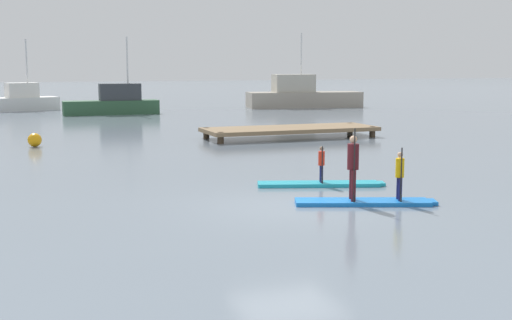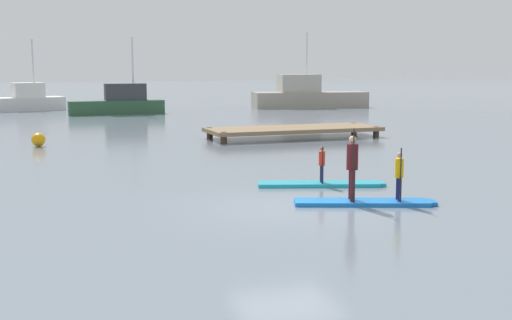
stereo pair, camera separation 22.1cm
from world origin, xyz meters
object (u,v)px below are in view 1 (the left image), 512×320
(paddler_adult, at_px, (353,163))
(trawler_grey_distant, at_px, (114,103))
(mooring_buoy_mid, at_px, (35,140))
(paddleboard_far, at_px, (365,202))
(fishing_boat_green_midground, at_px, (17,101))
(motor_boat_small_navy, at_px, (302,96))
(paddler_child_solo, at_px, (322,162))
(paddler_child_front, at_px, (400,173))
(paddleboard_near, at_px, (321,184))

(paddler_adult, bearing_deg, trawler_grey_distant, 91.46)
(mooring_buoy_mid, bearing_deg, trawler_grey_distant, 71.05)
(paddleboard_far, bearing_deg, fishing_boat_green_midground, 100.67)
(paddler_adult, xyz_separation_m, motor_boat_small_navy, (14.21, 34.53, -0.10))
(paddler_child_solo, height_order, fishing_boat_green_midground, fishing_boat_green_midground)
(paddler_child_front, xyz_separation_m, trawler_grey_distant, (-1.90, 32.59, 0.02))
(paddleboard_far, xyz_separation_m, trawler_grey_distant, (-1.12, 32.30, 0.75))
(paddler_adult, relative_size, paddler_child_front, 1.35)
(paddleboard_near, relative_size, motor_boat_small_navy, 0.39)
(paddler_child_front, relative_size, fishing_boat_green_midground, 0.21)
(paddleboard_far, distance_m, paddler_child_front, 1.10)
(paddler_child_solo, height_order, mooring_buoy_mid, paddler_child_solo)
(paddleboard_near, relative_size, fishing_boat_green_midground, 0.57)
(fishing_boat_green_midground, xyz_separation_m, mooring_buoy_mid, (0.17, -23.29, -0.44))
(paddleboard_near, xyz_separation_m, paddler_adult, (-0.39, -2.57, 0.96))
(motor_boat_small_navy, distance_m, trawler_grey_distant, 15.21)
(mooring_buoy_mid, bearing_deg, paddler_child_solo, -60.02)
(fishing_boat_green_midground, relative_size, motor_boat_small_navy, 0.68)
(paddler_child_solo, height_order, paddler_adult, paddler_adult)
(motor_boat_small_navy, bearing_deg, paddler_child_front, -110.61)
(trawler_grey_distant, bearing_deg, mooring_buoy_mid, -108.95)
(paddler_child_front, distance_m, fishing_boat_green_midground, 39.44)
(paddler_child_solo, xyz_separation_m, paddler_child_front, (0.68, -2.95, 0.11))
(paddler_child_solo, distance_m, fishing_boat_green_midground, 36.41)
(fishing_boat_green_midground, bearing_deg, mooring_buoy_mid, -89.58)
(paddler_adult, distance_m, motor_boat_small_navy, 37.34)
(trawler_grey_distant, bearing_deg, motor_boat_small_navy, 8.84)
(paddleboard_far, relative_size, motor_boat_small_navy, 0.37)
(paddleboard_near, xyz_separation_m, motor_boat_small_navy, (13.82, 31.96, 0.87))
(paddleboard_far, distance_m, paddler_adult, 1.02)
(fishing_boat_green_midground, distance_m, trawler_grey_distant, 8.58)
(paddler_child_solo, height_order, motor_boat_small_navy, motor_boat_small_navy)
(trawler_grey_distant, bearing_deg, paddler_child_solo, -87.65)
(trawler_grey_distant, bearing_deg, paddler_adult, -88.54)
(paddler_child_solo, xyz_separation_m, paddler_adult, (-0.40, -2.55, 0.35))
(paddleboard_far, bearing_deg, paddler_child_front, -21.01)
(fishing_boat_green_midground, bearing_deg, paddler_adult, -79.74)
(paddler_child_solo, relative_size, motor_boat_small_navy, 0.11)
(paddleboard_near, relative_size, paddler_child_solo, 3.43)
(motor_boat_small_navy, relative_size, mooring_buoy_mid, 16.21)
(paddler_adult, relative_size, mooring_buoy_mid, 3.14)
(paddler_adult, bearing_deg, paddler_child_front, -20.45)
(fishing_boat_green_midground, height_order, trawler_grey_distant, trawler_grey_distant)
(paddler_child_solo, xyz_separation_m, motor_boat_small_navy, (13.81, 31.98, 0.25))
(paddler_child_solo, bearing_deg, paddler_child_front, -77.08)
(fishing_boat_green_midground, relative_size, mooring_buoy_mid, 11.05)
(paddler_child_solo, relative_size, paddler_child_front, 0.79)
(paddleboard_far, bearing_deg, mooring_buoy_mid, 115.11)
(paddler_child_solo, xyz_separation_m, paddleboard_far, (-0.09, -2.66, -0.62))
(paddler_child_solo, bearing_deg, paddler_adult, -98.86)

